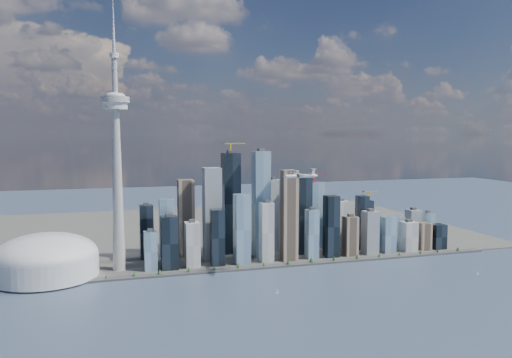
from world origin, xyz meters
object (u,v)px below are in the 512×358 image
object	(u,v)px
airplane	(301,176)
sailboat_east	(478,273)
needle_tower	(117,159)
sailboat_west	(277,292)
dome_stadium	(46,259)

from	to	relation	value
airplane	sailboat_east	size ratio (longest dim) A/B	8.81
needle_tower	sailboat_west	xyz separation A→B (m)	(269.43, -231.33, -232.51)
sailboat_west	airplane	bearing A→B (deg)	49.74
dome_stadium	sailboat_west	distance (m)	466.82
needle_tower	dome_stadium	world-z (taller)	needle_tower
needle_tower	sailboat_west	size ratio (longest dim) A/B	52.99
dome_stadium	sailboat_east	distance (m)	871.46
sailboat_west	sailboat_east	xyz separation A→B (m)	(432.53, -0.49, -0.68)
needle_tower	airplane	bearing A→B (deg)	-25.83
dome_stadium	airplane	bearing A→B (deg)	-17.83
sailboat_east	sailboat_west	bearing A→B (deg)	176.50
sailboat_west	sailboat_east	size ratio (longest dim) A/B	1.26
airplane	dome_stadium	bearing A→B (deg)	159.78
needle_tower	sailboat_east	size ratio (longest dim) A/B	66.66
airplane	sailboat_west	distance (m)	224.35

